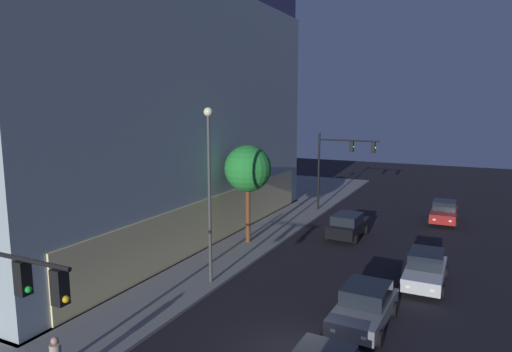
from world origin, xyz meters
TOP-DOWN VIEW (x-y plane):
  - modern_building at (10.60, 19.46)m, footprint 29.73×20.55m
  - traffic_light_near_corner at (-7.11, 5.20)m, footprint 0.32×3.89m
  - traffic_light_far_corner at (22.46, 4.46)m, footprint 0.43×5.21m
  - street_lamp_sidewalk at (4.36, 6.14)m, footprint 0.44×0.44m
  - sidewalk_tree at (11.31, 7.52)m, footprint 3.05×3.05m
  - car_grey at (3.55, -1.86)m, footprint 4.57×2.33m
  - car_silver at (9.23, -3.73)m, footprint 4.49×2.06m
  - car_black at (15.71, 1.95)m, footprint 4.43×2.26m
  - car_red at (23.04, -3.81)m, footprint 4.40×2.11m

SIDE VIEW (x-z plane):
  - car_grey at x=3.55m, z-range 0.01..1.62m
  - car_silver at x=9.23m, z-range -0.01..1.65m
  - car_red at x=23.04m, z-range 0.00..1.68m
  - car_black at x=15.71m, z-range 0.03..1.72m
  - traffic_light_near_corner at x=-7.11m, z-range 1.21..6.88m
  - traffic_light_far_corner at x=22.46m, z-range 1.49..8.13m
  - sidewalk_tree at x=11.31m, z-range 1.81..8.26m
  - street_lamp_sidewalk at x=4.36m, z-range 1.20..10.04m
  - modern_building at x=10.60m, z-range -0.07..18.69m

